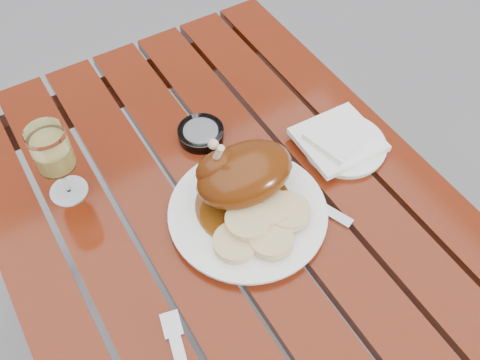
% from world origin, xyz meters
% --- Properties ---
extents(table, '(0.80, 1.20, 0.75)m').
position_xyz_m(table, '(0.00, 0.00, 0.38)').
color(table, maroon).
rests_on(table, ground).
extents(dinner_plate, '(0.29, 0.29, 0.02)m').
position_xyz_m(dinner_plate, '(0.02, 0.03, 0.76)').
color(dinner_plate, white).
rests_on(dinner_plate, table).
extents(roast_duck, '(0.20, 0.18, 0.14)m').
position_xyz_m(roast_duck, '(0.04, 0.07, 0.82)').
color(roast_duck, '#5D2E0A').
rests_on(roast_duck, dinner_plate).
extents(bread_dumplings, '(0.19, 0.13, 0.03)m').
position_xyz_m(bread_dumplings, '(0.03, -0.02, 0.79)').
color(bread_dumplings, '#D8C584').
rests_on(bread_dumplings, dinner_plate).
extents(wine_glass, '(0.08, 0.08, 0.17)m').
position_xyz_m(wine_glass, '(-0.24, 0.26, 0.84)').
color(wine_glass, '#CEBF5D').
rests_on(wine_glass, table).
extents(side_plate, '(0.19, 0.19, 0.01)m').
position_xyz_m(side_plate, '(0.28, 0.07, 0.76)').
color(side_plate, white).
rests_on(side_plate, table).
extents(napkin, '(0.16, 0.15, 0.01)m').
position_xyz_m(napkin, '(0.27, 0.08, 0.77)').
color(napkin, white).
rests_on(napkin, side_plate).
extents(ashtray, '(0.11, 0.11, 0.02)m').
position_xyz_m(ashtray, '(0.05, 0.25, 0.76)').
color(ashtray, '#B2B7BC').
rests_on(ashtray, table).
extents(knife, '(0.10, 0.21, 0.01)m').
position_xyz_m(knife, '(0.14, 0.01, 0.75)').
color(knife, gray).
rests_on(knife, table).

